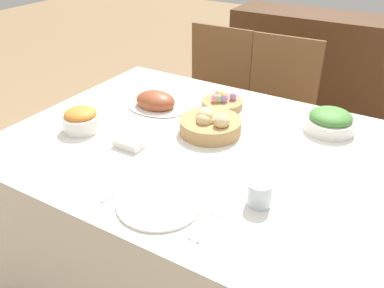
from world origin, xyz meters
name	(u,v)px	position (x,y,z in m)	size (l,w,h in m)	color
ground_plane	(204,274)	(0.00, 0.00, 0.00)	(12.00, 12.00, 0.00)	#937551
dining_table	(205,216)	(0.00, 0.00, 0.37)	(1.59, 1.18, 0.74)	silver
chair_far_left	(211,97)	(-0.46, 0.91, 0.49)	(0.43, 0.43, 0.92)	brown
chair_far_center	(274,112)	(-0.04, 0.91, 0.49)	(0.43, 0.43, 0.92)	brown
sideboard	(319,72)	(-0.04, 1.90, 0.44)	(1.38, 0.44, 0.88)	#4C2D19
bread_basket	(210,124)	(-0.03, 0.09, 0.78)	(0.26, 0.26, 0.11)	#AD8451
egg_basket	(222,102)	(-0.11, 0.34, 0.76)	(0.19, 0.19, 0.08)	#AD8451
ham_platter	(156,102)	(-0.37, 0.18, 0.77)	(0.30, 0.21, 0.09)	silver
green_salad_bowl	(330,121)	(0.39, 0.37, 0.78)	(0.21, 0.21, 0.09)	silver
carrot_bowl	(81,119)	(-0.51, -0.16, 0.78)	(0.16, 0.16, 0.10)	silver
dinner_plate	(159,203)	(0.06, -0.41, 0.74)	(0.27, 0.27, 0.01)	silver
fork	(120,188)	(-0.10, -0.41, 0.74)	(0.01, 0.18, 0.00)	silver
knife	(204,221)	(0.22, -0.41, 0.74)	(0.01, 0.18, 0.00)	silver
spoon	(213,225)	(0.25, -0.41, 0.74)	(0.01, 0.18, 0.00)	silver
drinking_cup	(260,193)	(0.33, -0.24, 0.78)	(0.08, 0.08, 0.08)	silver
butter_dish	(129,143)	(-0.25, -0.17, 0.75)	(0.12, 0.07, 0.03)	silver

